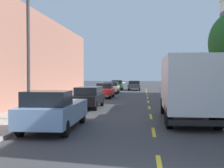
# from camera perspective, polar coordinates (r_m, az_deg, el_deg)

# --- Properties ---
(ground_plane) EXTENTS (160.00, 160.00, 0.00)m
(ground_plane) POSITION_cam_1_polar(r_m,az_deg,el_deg) (36.62, 6.19, -2.06)
(ground_plane) COLOR #38383A
(sidewalk_left) EXTENTS (3.20, 120.00, 0.14)m
(sidewalk_left) POSITION_cam_1_polar(r_m,az_deg,el_deg) (35.25, -5.40, -2.09)
(sidewalk_left) COLOR #A39E93
(sidewalk_left) RESTS_ON ground_plane
(sidewalk_right) EXTENTS (3.20, 120.00, 0.14)m
(sidewalk_right) POSITION_cam_1_polar(r_m,az_deg,el_deg) (35.42, 17.80, -2.15)
(sidewalk_right) COLOR #A39E93
(sidewalk_right) RESTS_ON ground_plane
(lane_centerline_dashes) EXTENTS (0.14, 47.20, 0.01)m
(lane_centerline_dashes) POSITION_cam_1_polar(r_m,az_deg,el_deg) (31.13, 6.31, -2.72)
(lane_centerline_dashes) COLOR yellow
(lane_centerline_dashes) RESTS_ON ground_plane
(street_lamp) EXTENTS (1.35, 0.28, 6.72)m
(street_lamp) POSITION_cam_1_polar(r_m,az_deg,el_deg) (16.65, -13.97, 7.30)
(street_lamp) COLOR #38383D
(street_lamp) RESTS_ON sidewalk_left
(delivery_box_truck) EXTENTS (2.46, 7.42, 3.27)m
(delivery_box_truck) POSITION_cam_1_polar(r_m,az_deg,el_deg) (16.95, 13.07, -0.13)
(delivery_box_truck) COLOR white
(delivery_box_truck) RESTS_ON ground_plane
(parked_pickup_sky) EXTENTS (2.04, 5.31, 1.73)m
(parked_pickup_sky) POSITION_cam_1_polar(r_m,az_deg,el_deg) (14.33, -10.19, -4.62)
(parked_pickup_sky) COLOR #7A9EC6
(parked_pickup_sky) RESTS_ON ground_plane
(parked_wagon_black) EXTENTS (1.90, 4.73, 1.50)m
(parked_wagon_black) POSITION_cam_1_polar(r_m,az_deg,el_deg) (23.31, -4.21, -2.23)
(parked_wagon_black) COLOR black
(parked_wagon_black) RESTS_ON ground_plane
(parked_sedan_champagne) EXTENTS (1.82, 4.51, 1.43)m
(parked_sedan_champagne) POSITION_cam_1_polar(r_m,az_deg,el_deg) (41.11, -0.12, -0.60)
(parked_sedan_champagne) COLOR tan
(parked_sedan_champagne) RESTS_ON ground_plane
(parked_pickup_teal) EXTENTS (2.15, 5.36, 1.73)m
(parked_pickup_teal) POSITION_cam_1_polar(r_m,az_deg,el_deg) (29.03, 14.82, -1.46)
(parked_pickup_teal) COLOR #195B60
(parked_pickup_teal) RESTS_ON ground_plane
(parked_hatchback_forest) EXTENTS (1.79, 4.02, 1.50)m
(parked_hatchback_forest) POSITION_cam_1_polar(r_m,az_deg,el_deg) (50.13, 0.87, -0.17)
(parked_hatchback_forest) COLOR #194C28
(parked_hatchback_forest) RESTS_ON ground_plane
(parked_sedan_navy) EXTENTS (1.86, 4.52, 1.43)m
(parked_sedan_navy) POSITION_cam_1_polar(r_m,az_deg,el_deg) (56.93, 10.47, 0.01)
(parked_sedan_navy) COLOR navy
(parked_sedan_navy) RESTS_ON ground_plane
(parked_pickup_white) EXTENTS (2.14, 5.35, 1.73)m
(parked_pickup_white) POSITION_cam_1_polar(r_m,az_deg,el_deg) (34.70, 13.48, -0.94)
(parked_pickup_white) COLOR silver
(parked_pickup_white) RESTS_ON ground_plane
(parked_hatchback_red) EXTENTS (1.80, 4.02, 1.50)m
(parked_hatchback_red) POSITION_cam_1_polar(r_m,az_deg,el_deg) (33.22, -1.33, -1.13)
(parked_hatchback_red) COLOR #AD1E1E
(parked_hatchback_red) RESTS_ON ground_plane
(parked_sedan_silver) EXTENTS (1.91, 4.54, 1.43)m
(parked_sedan_silver) POSITION_cam_1_polar(r_m,az_deg,el_deg) (47.28, 11.30, -0.33)
(parked_sedan_silver) COLOR #B2B5BA
(parked_sedan_silver) RESTS_ON ground_plane
(moving_charcoal_sedan) EXTENTS (1.80, 4.50, 1.43)m
(moving_charcoal_sedan) POSITION_cam_1_polar(r_m,az_deg,el_deg) (49.32, 3.93, -0.22)
(moving_charcoal_sedan) COLOR #333338
(moving_charcoal_sedan) RESTS_ON ground_plane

